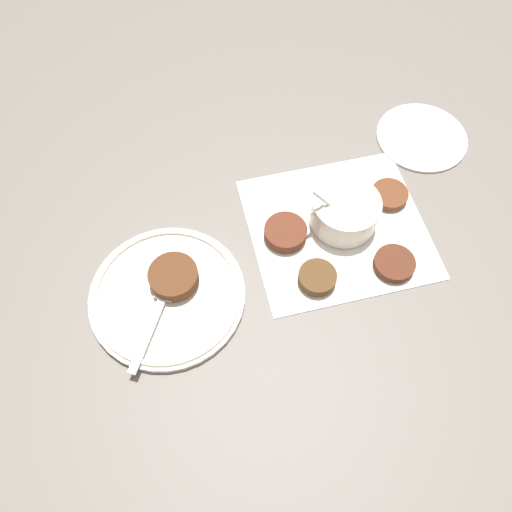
% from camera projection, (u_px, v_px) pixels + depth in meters
% --- Properties ---
extents(ground_plane, '(4.00, 4.00, 0.00)m').
position_uv_depth(ground_plane, '(350.00, 225.00, 0.81)').
color(ground_plane, '#605B56').
extents(napkin, '(0.29, 0.27, 0.00)m').
position_uv_depth(napkin, '(338.00, 229.00, 0.81)').
color(napkin, silver).
rests_on(napkin, ground_plane).
extents(sauce_bowl, '(0.12, 0.11, 0.09)m').
position_uv_depth(sauce_bowl, '(344.00, 212.00, 0.79)').
color(sauce_bowl, silver).
rests_on(sauce_bowl, napkin).
extents(fritter_0, '(0.06, 0.06, 0.02)m').
position_uv_depth(fritter_0, '(317.00, 278.00, 0.75)').
color(fritter_0, '#4E351D').
rests_on(fritter_0, napkin).
extents(fritter_1, '(0.07, 0.07, 0.02)m').
position_uv_depth(fritter_1, '(285.00, 232.00, 0.79)').
color(fritter_1, '#552A1C').
rests_on(fritter_1, napkin).
extents(fritter_2, '(0.06, 0.06, 0.01)m').
position_uv_depth(fritter_2, '(389.00, 195.00, 0.83)').
color(fritter_2, brown).
rests_on(fritter_2, napkin).
extents(fritter_3, '(0.06, 0.06, 0.01)m').
position_uv_depth(fritter_3, '(394.00, 264.00, 0.77)').
color(fritter_3, '#4E2719').
rests_on(fritter_3, napkin).
extents(serving_plate, '(0.23, 0.23, 0.02)m').
position_uv_depth(serving_plate, '(167.00, 295.00, 0.74)').
color(serving_plate, silver).
rests_on(serving_plate, ground_plane).
extents(fritter_on_plate, '(0.07, 0.07, 0.02)m').
position_uv_depth(fritter_on_plate, '(174.00, 276.00, 0.74)').
color(fritter_on_plate, '#512D19').
rests_on(fritter_on_plate, serving_plate).
extents(fork, '(0.12, 0.17, 0.00)m').
position_uv_depth(fork, '(162.00, 301.00, 0.73)').
color(fork, silver).
rests_on(fork, serving_plate).
extents(extra_saucer, '(0.16, 0.16, 0.01)m').
position_uv_depth(extra_saucer, '(422.00, 136.00, 0.90)').
color(extra_saucer, silver).
rests_on(extra_saucer, ground_plane).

